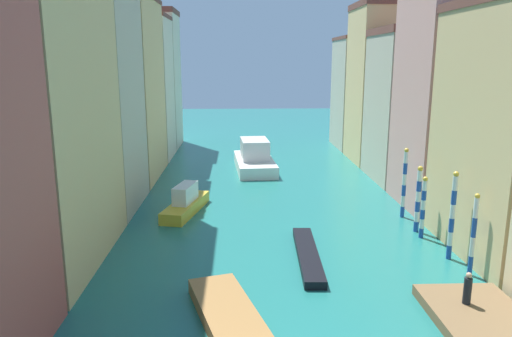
{
  "coord_description": "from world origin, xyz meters",
  "views": [
    {
      "loc": [
        -2.53,
        -13.85,
        11.37
      ],
      "look_at": [
        -0.93,
        29.97,
        1.5
      ],
      "focal_mm": 34.01,
      "sensor_mm": 36.0,
      "label": 1
    }
  ],
  "objects_px": {
    "mooring_pole_2": "(423,207)",
    "mooring_pole_4": "(404,182)",
    "motorboat_0": "(228,315)",
    "mooring_pole_1": "(452,215)",
    "mooring_pole_0": "(473,234)",
    "motorboat_1": "(186,203)",
    "waterfront_dock": "(477,315)",
    "gondola_black": "(308,255)",
    "mooring_pole_3": "(418,198)",
    "person_on_dock": "(468,289)",
    "vaporetto_white": "(255,159)"
  },
  "relations": [
    {
      "from": "motorboat_0",
      "to": "mooring_pole_2",
      "type": "bearing_deg",
      "value": 38.87
    },
    {
      "from": "mooring_pole_0",
      "to": "mooring_pole_1",
      "type": "xyz_separation_m",
      "value": [
        -0.2,
        2.21,
        0.34
      ]
    },
    {
      "from": "person_on_dock",
      "to": "vaporetto_white",
      "type": "xyz_separation_m",
      "value": [
        -8.65,
        30.13,
        -0.02
      ]
    },
    {
      "from": "mooring_pole_2",
      "to": "gondola_black",
      "type": "bearing_deg",
      "value": -157.99
    },
    {
      "from": "waterfront_dock",
      "to": "motorboat_0",
      "type": "xyz_separation_m",
      "value": [
        -11.12,
        0.25,
        0.09
      ]
    },
    {
      "from": "mooring_pole_3",
      "to": "mooring_pole_0",
      "type": "bearing_deg",
      "value": -86.19
    },
    {
      "from": "waterfront_dock",
      "to": "person_on_dock",
      "type": "xyz_separation_m",
      "value": [
        -0.27,
        0.57,
        0.96
      ]
    },
    {
      "from": "mooring_pole_1",
      "to": "mooring_pole_3",
      "type": "xyz_separation_m",
      "value": [
        -0.26,
        4.62,
        -0.35
      ]
    },
    {
      "from": "waterfront_dock",
      "to": "motorboat_1",
      "type": "distance_m",
      "value": 21.84
    },
    {
      "from": "gondola_black",
      "to": "motorboat_0",
      "type": "height_order",
      "value": "motorboat_0"
    },
    {
      "from": "person_on_dock",
      "to": "mooring_pole_2",
      "type": "xyz_separation_m",
      "value": [
        1.56,
        9.69,
        0.89
      ]
    },
    {
      "from": "gondola_black",
      "to": "motorboat_1",
      "type": "xyz_separation_m",
      "value": [
        -8.04,
        9.13,
        0.53
      ]
    },
    {
      "from": "mooring_pole_0",
      "to": "mooring_pole_4",
      "type": "relative_size",
      "value": 0.88
    },
    {
      "from": "mooring_pole_1",
      "to": "vaporetto_white",
      "type": "xyz_separation_m",
      "value": [
        -10.54,
        23.91,
        -1.48
      ]
    },
    {
      "from": "mooring_pole_4",
      "to": "waterfront_dock",
      "type": "bearing_deg",
      "value": -95.72
    },
    {
      "from": "mooring_pole_4",
      "to": "motorboat_0",
      "type": "xyz_separation_m",
      "value": [
        -12.57,
        -14.23,
        -2.3
      ]
    },
    {
      "from": "mooring_pole_4",
      "to": "vaporetto_white",
      "type": "bearing_deg",
      "value": 122.59
    },
    {
      "from": "mooring_pole_2",
      "to": "mooring_pole_4",
      "type": "relative_size",
      "value": 0.79
    },
    {
      "from": "mooring_pole_1",
      "to": "motorboat_0",
      "type": "distance_m",
      "value": 14.51
    },
    {
      "from": "mooring_pole_0",
      "to": "motorboat_1",
      "type": "height_order",
      "value": "mooring_pole_0"
    },
    {
      "from": "waterfront_dock",
      "to": "mooring_pole_4",
      "type": "bearing_deg",
      "value": 84.28
    },
    {
      "from": "mooring_pole_2",
      "to": "person_on_dock",
      "type": "bearing_deg",
      "value": -99.13
    },
    {
      "from": "waterfront_dock",
      "to": "vaporetto_white",
      "type": "distance_m",
      "value": 31.98
    },
    {
      "from": "mooring_pole_3",
      "to": "mooring_pole_4",
      "type": "distance_m",
      "value": 3.08
    },
    {
      "from": "waterfront_dock",
      "to": "mooring_pole_1",
      "type": "xyz_separation_m",
      "value": [
        1.63,
        6.79,
        2.42
      ]
    },
    {
      "from": "waterfront_dock",
      "to": "gondola_black",
      "type": "distance_m",
      "value": 9.67
    },
    {
      "from": "mooring_pole_2",
      "to": "mooring_pole_3",
      "type": "xyz_separation_m",
      "value": [
        0.08,
        1.16,
        0.22
      ]
    },
    {
      "from": "motorboat_0",
      "to": "gondola_black",
      "type": "bearing_deg",
      "value": 56.46
    },
    {
      "from": "person_on_dock",
      "to": "motorboat_0",
      "type": "bearing_deg",
      "value": -178.34
    },
    {
      "from": "person_on_dock",
      "to": "mooring_pole_1",
      "type": "relative_size",
      "value": 0.29
    },
    {
      "from": "waterfront_dock",
      "to": "motorboat_1",
      "type": "height_order",
      "value": "motorboat_1"
    },
    {
      "from": "person_on_dock",
      "to": "mooring_pole_1",
      "type": "height_order",
      "value": "mooring_pole_1"
    },
    {
      "from": "vaporetto_white",
      "to": "motorboat_1",
      "type": "distance_m",
      "value": 15.6
    },
    {
      "from": "mooring_pole_1",
      "to": "gondola_black",
      "type": "xyz_separation_m",
      "value": [
        -8.23,
        0.28,
        -2.44
      ]
    },
    {
      "from": "mooring_pole_3",
      "to": "waterfront_dock",
      "type": "bearing_deg",
      "value": -96.83
    },
    {
      "from": "mooring_pole_0",
      "to": "motorboat_0",
      "type": "relative_size",
      "value": 0.65
    },
    {
      "from": "vaporetto_white",
      "to": "motorboat_1",
      "type": "xyz_separation_m",
      "value": [
        -5.73,
        -14.5,
        -0.43
      ]
    },
    {
      "from": "mooring_pole_2",
      "to": "mooring_pole_3",
      "type": "relative_size",
      "value": 0.9
    },
    {
      "from": "mooring_pole_3",
      "to": "gondola_black",
      "type": "distance_m",
      "value": 9.32
    },
    {
      "from": "mooring_pole_0",
      "to": "mooring_pole_1",
      "type": "bearing_deg",
      "value": 95.11
    },
    {
      "from": "mooring_pole_0",
      "to": "mooring_pole_2",
      "type": "distance_m",
      "value": 5.71
    },
    {
      "from": "person_on_dock",
      "to": "vaporetto_white",
      "type": "relative_size",
      "value": 0.15
    },
    {
      "from": "mooring_pole_1",
      "to": "mooring_pole_3",
      "type": "distance_m",
      "value": 4.64
    },
    {
      "from": "mooring_pole_4",
      "to": "motorboat_1",
      "type": "bearing_deg",
      "value": 173.92
    },
    {
      "from": "mooring_pole_3",
      "to": "motorboat_1",
      "type": "height_order",
      "value": "mooring_pole_3"
    },
    {
      "from": "mooring_pole_1",
      "to": "mooring_pole_3",
      "type": "height_order",
      "value": "mooring_pole_1"
    },
    {
      "from": "motorboat_0",
      "to": "mooring_pole_1",
      "type": "bearing_deg",
      "value": 27.14
    },
    {
      "from": "mooring_pole_1",
      "to": "motorboat_1",
      "type": "distance_m",
      "value": 18.89
    },
    {
      "from": "mooring_pole_0",
      "to": "mooring_pole_2",
      "type": "xyz_separation_m",
      "value": [
        -0.54,
        5.68,
        -0.23
      ]
    },
    {
      "from": "mooring_pole_2",
      "to": "mooring_pole_4",
      "type": "xyz_separation_m",
      "value": [
        0.16,
        4.22,
        0.54
      ]
    }
  ]
}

